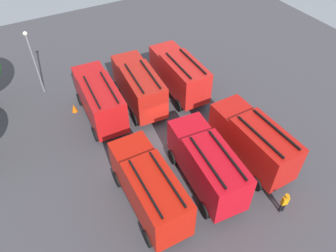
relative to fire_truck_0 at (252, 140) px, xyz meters
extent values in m
plane|color=#423F44|center=(4.84, 4.17, -2.15)|extent=(54.16, 54.16, 0.00)
cube|color=red|center=(2.45, 0.05, -0.05)|extent=(2.25, 2.54, 2.60)
cube|color=#8C9EAD|center=(3.50, 0.07, 0.26)|extent=(0.12, 2.13, 1.46)
cube|color=red|center=(-1.05, -0.02, 0.10)|extent=(4.85, 2.59, 2.90)
cube|color=black|center=(-1.06, 0.67, 1.67)|extent=(4.32, 0.20, 0.12)
cube|color=black|center=(-1.04, -0.71, 1.67)|extent=(4.32, 0.20, 0.12)
cube|color=silver|center=(3.65, 0.07, -1.20)|extent=(0.25, 2.38, 0.28)
cylinder|color=black|center=(2.63, 1.25, -1.60)|extent=(1.11, 0.37, 1.10)
cylinder|color=black|center=(2.67, -1.15, -1.60)|extent=(1.11, 0.37, 1.10)
cylinder|color=black|center=(-2.27, 1.16, -1.60)|extent=(1.11, 0.37, 1.10)
cylinder|color=black|center=(-2.23, -1.24, -1.60)|extent=(1.11, 0.37, 1.10)
cube|color=red|center=(12.10, 0.34, -0.05)|extent=(2.26, 2.56, 2.60)
cube|color=#8C9EAD|center=(13.14, 0.32, 0.26)|extent=(0.13, 2.13, 1.46)
cube|color=red|center=(8.60, 0.43, 0.10)|extent=(4.86, 2.62, 2.90)
cube|color=black|center=(8.61, 1.12, 1.67)|extent=(4.32, 0.23, 0.12)
cube|color=black|center=(8.58, -0.26, 1.67)|extent=(4.32, 0.23, 0.12)
cube|color=silver|center=(13.29, 0.31, -1.20)|extent=(0.26, 2.38, 0.28)
cylinder|color=black|center=(12.33, 1.54, -1.60)|extent=(1.11, 0.38, 1.10)
cylinder|color=black|center=(12.26, -0.86, -1.60)|extent=(1.11, 0.38, 1.10)
cylinder|color=black|center=(7.43, 1.66, -1.60)|extent=(1.11, 0.38, 1.10)
cylinder|color=black|center=(7.37, -0.74, -1.60)|extent=(1.11, 0.38, 1.10)
cube|color=red|center=(2.26, 3.84, -0.05)|extent=(2.40, 2.67, 2.60)
cube|color=#8C9EAD|center=(3.31, 3.75, 0.26)|extent=(0.26, 2.12, 1.46)
cube|color=red|center=(-1.23, 4.13, 0.10)|extent=(4.99, 2.89, 2.90)
cube|color=black|center=(-1.17, 4.81, 1.67)|extent=(4.31, 0.48, 0.12)
cube|color=black|center=(-1.28, 3.44, 1.67)|extent=(4.31, 0.48, 0.12)
cube|color=silver|center=(3.46, 3.74, -1.20)|extent=(0.40, 2.38, 0.28)
cylinder|color=black|center=(2.56, 5.02, -1.60)|extent=(1.13, 0.44, 1.10)
cylinder|color=black|center=(2.36, 2.62, -1.60)|extent=(1.13, 0.44, 1.10)
cylinder|color=black|center=(-2.32, 5.43, -1.60)|extent=(1.13, 0.44, 1.10)
cylinder|color=black|center=(-2.52, 3.03, -1.60)|extent=(1.13, 0.44, 1.10)
cube|color=red|center=(12.18, 4.13, -0.05)|extent=(2.39, 2.66, 2.60)
cube|color=#8C9EAD|center=(13.23, 4.05, 0.26)|extent=(0.24, 2.12, 1.46)
cube|color=red|center=(8.69, 4.40, 0.10)|extent=(4.98, 2.86, 2.90)
cube|color=black|center=(8.75, 5.09, 1.67)|extent=(4.32, 0.45, 0.12)
cube|color=black|center=(8.64, 3.72, 1.67)|extent=(4.32, 0.45, 0.12)
cube|color=silver|center=(13.38, 4.04, -1.20)|extent=(0.38, 2.38, 0.28)
cylinder|color=black|center=(12.48, 5.31, -1.60)|extent=(1.12, 0.43, 1.10)
cylinder|color=black|center=(12.29, 2.92, -1.60)|extent=(1.12, 0.43, 1.10)
cylinder|color=black|center=(7.59, 5.69, -1.60)|extent=(1.12, 0.43, 1.10)
cylinder|color=black|center=(7.40, 3.30, -1.60)|extent=(1.12, 0.43, 1.10)
cube|color=red|center=(2.42, 8.16, -0.05)|extent=(2.23, 2.53, 2.60)
cube|color=#8C9EAD|center=(3.47, 8.15, 0.26)|extent=(0.11, 2.13, 1.46)
cube|color=red|center=(-1.08, 8.21, 0.10)|extent=(4.83, 2.56, 2.90)
cube|color=black|center=(-1.07, 8.89, 1.67)|extent=(4.32, 0.18, 0.12)
cube|color=black|center=(-1.09, 7.52, 1.67)|extent=(4.32, 0.18, 0.12)
cube|color=silver|center=(3.62, 8.14, -1.20)|extent=(0.23, 2.38, 0.28)
cylinder|color=black|center=(2.64, 9.36, -1.60)|extent=(1.10, 0.36, 1.10)
cylinder|color=black|center=(2.60, 6.96, -1.60)|extent=(1.10, 0.36, 1.10)
cylinder|color=black|center=(-2.26, 9.42, -1.60)|extent=(1.10, 0.36, 1.10)
cylinder|color=black|center=(-2.29, 7.02, -1.60)|extent=(1.10, 0.36, 1.10)
cube|color=red|center=(12.13, 7.74, -0.05)|extent=(2.33, 2.61, 2.60)
cube|color=#8C9EAD|center=(13.18, 7.68, 0.26)|extent=(0.19, 2.13, 1.46)
cube|color=red|center=(8.64, 7.92, 0.10)|extent=(4.92, 2.75, 2.90)
cube|color=black|center=(8.67, 8.61, 1.67)|extent=(4.32, 0.35, 0.12)
cube|color=black|center=(8.60, 7.23, 1.67)|extent=(4.32, 0.35, 0.12)
cube|color=silver|center=(13.33, 7.67, -1.20)|extent=(0.32, 2.38, 0.28)
cylinder|color=black|center=(12.40, 8.93, -1.60)|extent=(1.12, 0.41, 1.10)
cylinder|color=black|center=(12.27, 6.53, -1.60)|extent=(1.12, 0.41, 1.10)
cylinder|color=black|center=(7.50, 9.18, -1.60)|extent=(1.12, 0.41, 1.10)
cylinder|color=black|center=(7.38, 6.78, -1.60)|extent=(1.12, 0.41, 1.10)
cylinder|color=black|center=(-4.51, 0.76, -1.75)|extent=(0.16, 0.16, 0.81)
cylinder|color=black|center=(-4.47, 0.97, -1.75)|extent=(0.16, 0.16, 0.81)
cube|color=orange|center=(-4.49, 0.86, -1.00)|extent=(0.32, 0.46, 0.70)
sphere|color=brown|center=(-4.49, 0.86, -0.53)|extent=(0.23, 0.23, 0.23)
cylinder|color=orange|center=(-4.49, 0.86, -0.44)|extent=(0.29, 0.29, 0.07)
cylinder|color=black|center=(15.06, 0.49, -1.78)|extent=(0.16, 0.16, 0.75)
cylinder|color=black|center=(15.20, 0.33, -1.78)|extent=(0.16, 0.16, 0.75)
cube|color=#B7140F|center=(15.13, 0.41, -1.08)|extent=(0.46, 0.47, 0.65)
sphere|color=#9E704C|center=(15.13, 0.41, -0.65)|extent=(0.21, 0.21, 0.21)
cylinder|color=#B7140F|center=(15.13, 0.41, -0.56)|extent=(0.26, 0.26, 0.06)
cone|color=#F2600C|center=(3.72, 6.15, -1.84)|extent=(0.44, 0.44, 0.62)
cone|color=#F2600C|center=(11.73, 9.72, -1.79)|extent=(0.51, 0.51, 0.73)
cylinder|color=slate|center=(15.87, 11.40, 0.73)|extent=(0.16, 0.16, 5.76)
sphere|color=#F2EFCC|center=(15.87, 11.40, 3.79)|extent=(0.36, 0.36, 0.36)
camera|label=1|loc=(-10.81, 12.80, 16.37)|focal=34.23mm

